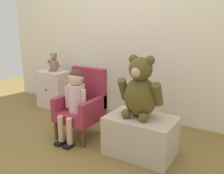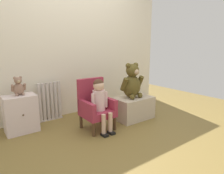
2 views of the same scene
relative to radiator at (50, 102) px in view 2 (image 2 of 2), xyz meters
name	(u,v)px [view 2 (image 2 of 2)]	position (x,y,z in m)	size (l,w,h in m)	color
ground_plane	(115,138)	(0.44, -1.11, -0.30)	(6.00, 6.00, 0.00)	brown
back_wall	(70,43)	(0.44, 0.12, 0.90)	(3.80, 0.05, 2.40)	beige
radiator	(50,102)	(0.00, 0.00, 0.00)	(0.37, 0.05, 0.61)	beige
small_dresser	(21,114)	(-0.47, -0.20, -0.04)	(0.41, 0.30, 0.51)	beige
child_armchair	(95,105)	(0.41, -0.69, 0.03)	(0.41, 0.41, 0.71)	#952A3E
child_figure	(100,98)	(0.41, -0.80, 0.17)	(0.25, 0.35, 0.72)	beige
low_bench	(133,108)	(1.10, -0.73, -0.12)	(0.61, 0.40, 0.35)	#BDAA91
large_teddy_bear	(132,82)	(1.07, -0.71, 0.29)	(0.40, 0.28, 0.55)	brown
small_teddy_bear	(18,87)	(-0.47, -0.17, 0.32)	(0.18, 0.13, 0.25)	#8C6855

